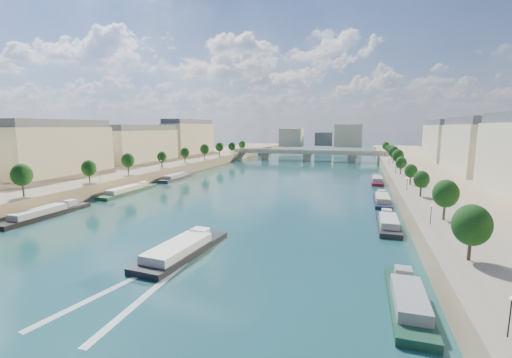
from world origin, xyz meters
The scene contains 17 objects.
ground centered at (0.00, 100.00, 0.00)m, with size 700.00×700.00×0.00m, color #0B3033.
quay_left centered at (-72.00, 100.00, 2.50)m, with size 44.00×520.00×5.00m, color #9E8460.
quay_right centered at (72.00, 100.00, 2.50)m, with size 44.00×520.00×5.00m, color #9E8460.
pave_left centered at (-57.00, 100.00, 5.05)m, with size 14.00×520.00×0.10m, color gray.
pave_right centered at (57.00, 100.00, 5.05)m, with size 14.00×520.00×0.10m, color gray.
trees_left centered at (-55.00, 102.00, 10.48)m, with size 4.80×268.80×8.26m.
trees_right centered at (55.00, 110.00, 10.48)m, with size 4.80×268.80×8.26m.
lamps_left centered at (-52.50, 90.00, 7.78)m, with size 0.36×200.36×4.28m.
lamps_right centered at (52.50, 105.00, 7.78)m, with size 0.36×200.36×4.28m.
buildings_left centered at (-85.00, 112.00, 16.45)m, with size 16.00×226.00×23.20m.
buildings_right centered at (85.00, 112.00, 16.45)m, with size 16.00×226.00×23.20m.
skyline centered at (3.19, 319.52, 14.66)m, with size 79.00×42.00×22.00m.
bridge centered at (0.00, 220.82, 5.08)m, with size 112.00×12.00×8.15m.
tour_barge centered at (5.23, 26.73, 0.88)m, with size 8.99×25.20×3.57m.
wake centered at (5.23, 10.05, 0.02)m, with size 10.75×26.03×0.04m.
moored_barges_left centered at (-45.50, 51.54, 0.84)m, with size 5.00×156.80×3.60m.
moored_barges_right centered at (45.50, 54.60, 0.84)m, with size 5.00×164.41×3.60m.
Camera 1 is at (38.36, -30.85, 25.08)m, focal length 24.00 mm.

